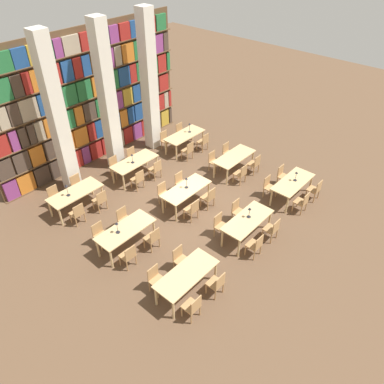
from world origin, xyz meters
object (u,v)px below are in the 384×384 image
at_px(chair_0, 193,306).
at_px(desk_lamp_4, 67,188).
at_px(chair_2, 217,283).
at_px(desk_lamp_5, 132,157).
at_px(chair_33, 166,140).
at_px(desk_lamp_2, 117,226).
at_px(reading_table_4, 186,190).
at_px(chair_25, 55,197).
at_px(chair_30, 156,169).
at_px(desk_lamp_3, 186,181).
at_px(reading_table_7, 135,163).
at_px(chair_9, 269,186).
at_px(chair_16, 192,209).
at_px(chair_26, 100,200).
at_px(chair_18, 209,197).
at_px(chair_28, 138,179).
at_px(chair_1, 156,279).
at_px(chair_4, 255,245).
at_px(reading_table_2, 293,183).
at_px(chair_10, 315,189).
at_px(pillar_center, 107,99).
at_px(desk_lamp_6, 190,126).
at_px(chair_22, 255,164).
at_px(reading_table_6, 75,194).
at_px(chair_8, 302,202).
at_px(chair_32, 188,150).
at_px(chair_6, 272,229).
at_px(pillar_right, 149,83).
at_px(chair_13, 100,234).
at_px(reading_table_1, 247,221).
at_px(pillar_left, 57,118).
at_px(chair_34, 204,141).
at_px(chair_19, 181,182).
at_px(chair_35, 181,132).
at_px(chair_20, 241,173).
at_px(desk_lamp_0, 249,211).
at_px(chair_7, 238,211).
at_px(chair_27, 78,185).
at_px(chair_31, 133,157).
at_px(reading_table_5, 234,158).
at_px(chair_24, 78,213).
at_px(chair_5, 220,225).
at_px(chair_21, 214,161).
at_px(chair_12, 128,255).
at_px(chair_3, 181,259).
at_px(chair_23, 228,152).
at_px(chair_15, 124,219).
at_px(chair_29, 115,166).
at_px(reading_table_8, 185,136).
at_px(reading_table_0, 187,276).
at_px(desk_lamp_1, 296,175).
at_px(chair_17, 164,193).

distance_m(chair_0, desk_lamp_4, 6.27).
distance_m(chair_2, desk_lamp_5, 6.59).
height_order(desk_lamp_4, chair_33, desk_lamp_4).
relative_size(desk_lamp_2, reading_table_4, 0.22).
bearing_deg(chair_25, chair_30, 158.95).
xyz_separation_m(desk_lamp_3, reading_table_7, (-0.07, 2.77, -0.39)).
distance_m(chair_9, chair_16, 3.21).
distance_m(chair_16, chair_26, 3.38).
relative_size(chair_18, chair_25, 1.00).
bearing_deg(desk_lamp_2, chair_28, 37.96).
bearing_deg(chair_1, chair_4, 155.68).
distance_m(reading_table_2, chair_10, 0.89).
relative_size(pillar_center, desk_lamp_6, 13.46).
xyz_separation_m(chair_22, reading_table_6, (-6.27, 3.52, 0.22)).
bearing_deg(chair_8, chair_32, 90.60).
bearing_deg(chair_2, chair_6, 0.67).
height_order(pillar_right, reading_table_6, pillar_right).
height_order(chair_13, chair_28, same).
bearing_deg(reading_table_4, reading_table_1, -88.18).
distance_m(reading_table_6, chair_32, 5.30).
distance_m(pillar_left, chair_34, 6.50).
height_order(chair_19, chair_35, same).
bearing_deg(reading_table_2, chair_0, -173.85).
bearing_deg(chair_20, chair_22, 0.00).
relative_size(desk_lamp_0, chair_20, 0.46).
relative_size(chair_7, desk_lamp_5, 2.13).
distance_m(chair_10, chair_27, 9.01).
xyz_separation_m(chair_31, chair_35, (2.99, -0.01, 0.00)).
bearing_deg(pillar_center, reading_table_5, -54.82).
bearing_deg(chair_24, chair_8, -43.91).
height_order(chair_5, chair_21, same).
relative_size(reading_table_1, chair_25, 2.26).
bearing_deg(chair_26, chair_12, -111.19).
distance_m(chair_3, chair_7, 2.98).
distance_m(reading_table_1, chair_19, 3.38).
bearing_deg(desk_lamp_3, desk_lamp_5, 93.96).
height_order(chair_6, chair_26, same).
relative_size(chair_26, reading_table_7, 0.44).
bearing_deg(chair_24, chair_23, -11.99).
relative_size(chair_15, chair_31, 1.00).
relative_size(chair_29, reading_table_8, 0.44).
relative_size(chair_20, chair_25, 1.00).
relative_size(reading_table_0, desk_lamp_2, 4.65).
xyz_separation_m(desk_lamp_1, reading_table_4, (-3.08, 2.71, -0.35)).
bearing_deg(chair_7, desk_lamp_6, -120.11).
xyz_separation_m(chair_13, chair_32, (5.82, 1.41, 0.00)).
xyz_separation_m(pillar_left, desk_lamp_0, (2.36, -6.76, -1.96)).
height_order(chair_0, desk_lamp_1, desk_lamp_1).
xyz_separation_m(pillar_center, chair_17, (-0.51, -3.45, -2.54)).
bearing_deg(chair_29, chair_0, 66.63).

